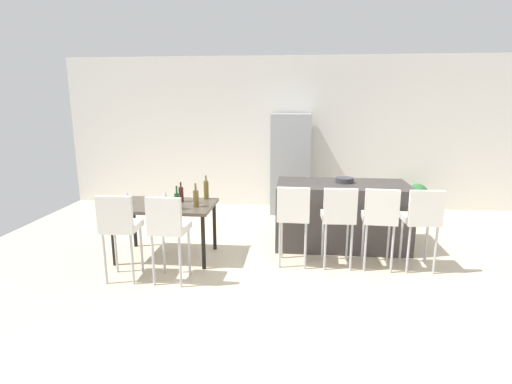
% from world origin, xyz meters
% --- Properties ---
extents(ground_plane, '(10.00, 10.00, 0.00)m').
position_xyz_m(ground_plane, '(0.00, 0.00, 0.00)').
color(ground_plane, beige).
extents(back_wall, '(10.00, 0.12, 2.90)m').
position_xyz_m(back_wall, '(0.00, 2.89, 1.45)').
color(back_wall, silver).
rests_on(back_wall, ground_plane).
extents(kitchen_island, '(1.86, 0.90, 0.92)m').
position_xyz_m(kitchen_island, '(0.23, 0.68, 0.46)').
color(kitchen_island, '#383330').
rests_on(kitchen_island, ground_plane).
extents(bar_chair_left, '(0.42, 0.42, 1.05)m').
position_xyz_m(bar_chair_left, '(-0.46, -0.16, 0.70)').
color(bar_chair_left, silver).
rests_on(bar_chair_left, ground_plane).
extents(bar_chair_middle, '(0.41, 0.41, 1.05)m').
position_xyz_m(bar_chair_middle, '(0.10, -0.16, 0.70)').
color(bar_chair_middle, silver).
rests_on(bar_chair_middle, ground_plane).
extents(bar_chair_right, '(0.42, 0.42, 1.05)m').
position_xyz_m(bar_chair_right, '(0.60, -0.16, 0.70)').
color(bar_chair_right, silver).
rests_on(bar_chair_right, ground_plane).
extents(bar_chair_far, '(0.41, 0.41, 1.05)m').
position_xyz_m(bar_chair_far, '(1.10, -0.16, 0.70)').
color(bar_chair_far, silver).
rests_on(bar_chair_far, ground_plane).
extents(dining_table, '(1.29, 0.81, 0.74)m').
position_xyz_m(dining_table, '(-2.16, -0.04, 0.67)').
color(dining_table, '#4C4238').
rests_on(dining_table, ground_plane).
extents(dining_chair_near, '(0.42, 0.42, 1.05)m').
position_xyz_m(dining_chair_near, '(-2.44, -0.80, 0.70)').
color(dining_chair_near, silver).
rests_on(dining_chair_near, ground_plane).
extents(dining_chair_far, '(0.42, 0.42, 1.05)m').
position_xyz_m(dining_chair_far, '(-1.87, -0.80, 0.70)').
color(dining_chair_far, silver).
rests_on(dining_chair_far, ground_plane).
extents(wine_bottle_right, '(0.06, 0.06, 0.27)m').
position_xyz_m(wine_bottle_right, '(-1.98, 0.11, 0.85)').
color(wine_bottle_right, '#471E19').
rests_on(wine_bottle_right, dining_table).
extents(wine_bottle_end, '(0.07, 0.07, 0.31)m').
position_xyz_m(wine_bottle_end, '(-1.71, -0.13, 0.86)').
color(wine_bottle_end, brown).
rests_on(wine_bottle_end, dining_table).
extents(wine_bottle_left, '(0.07, 0.07, 0.30)m').
position_xyz_m(wine_bottle_left, '(-1.92, -0.27, 0.85)').
color(wine_bottle_left, '#194723').
rests_on(wine_bottle_left, dining_table).
extents(wine_bottle_middle, '(0.07, 0.07, 0.33)m').
position_xyz_m(wine_bottle_middle, '(-1.67, 0.30, 0.87)').
color(wine_bottle_middle, brown).
rests_on(wine_bottle_middle, dining_table).
extents(wine_glass_far, '(0.07, 0.07, 0.17)m').
position_xyz_m(wine_glass_far, '(-2.16, -0.02, 0.86)').
color(wine_glass_far, silver).
rests_on(wine_glass_far, dining_table).
extents(wine_glass_near, '(0.07, 0.07, 0.17)m').
position_xyz_m(wine_glass_near, '(-2.67, -0.05, 0.86)').
color(wine_glass_near, silver).
rests_on(wine_glass_near, dining_table).
extents(wine_glass_corner, '(0.07, 0.07, 0.17)m').
position_xyz_m(wine_glass_corner, '(-1.77, 0.03, 0.86)').
color(wine_glass_corner, silver).
rests_on(wine_glass_corner, dining_table).
extents(refrigerator, '(0.72, 0.68, 1.84)m').
position_xyz_m(refrigerator, '(-0.55, 2.45, 0.92)').
color(refrigerator, '#939699').
rests_on(refrigerator, ground_plane).
extents(fruit_bowl, '(0.26, 0.26, 0.07)m').
position_xyz_m(fruit_bowl, '(0.26, 0.76, 0.96)').
color(fruit_bowl, '#333338').
rests_on(fruit_bowl, kitchen_island).
extents(potted_plant, '(0.38, 0.38, 0.58)m').
position_xyz_m(potted_plant, '(1.80, 2.44, 0.34)').
color(potted_plant, '#996B4C').
rests_on(potted_plant, ground_plane).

